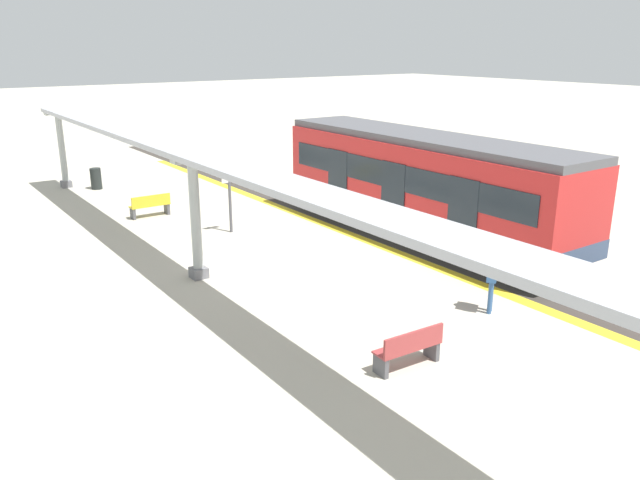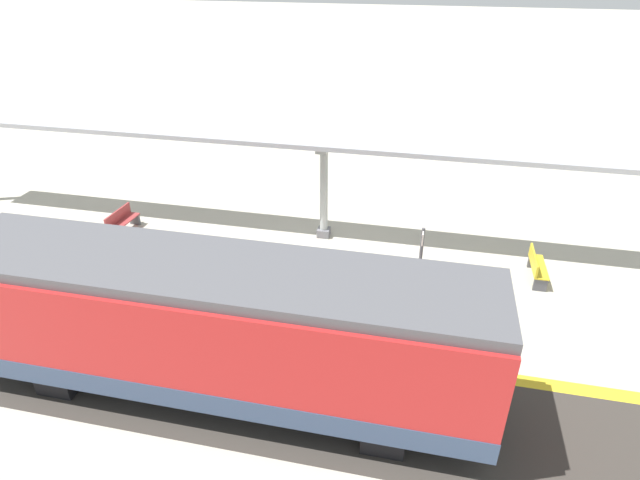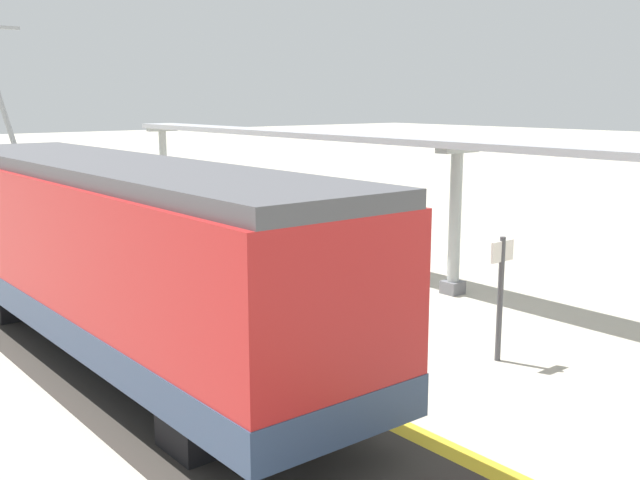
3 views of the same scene
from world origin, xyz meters
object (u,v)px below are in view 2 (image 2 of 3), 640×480
(train_near_carriage, at_px, (219,329))
(bench_near_end, at_px, (122,221))
(platform_info_sign, at_px, (421,255))
(bench_mid_platform, at_px, (536,266))
(canopy_pillar_second, at_px, (324,192))
(passenger_waiting_near_edge, at_px, (82,259))

(train_near_carriage, height_order, bench_near_end, train_near_carriage)
(platform_info_sign, bearing_deg, bench_mid_platform, -66.43)
(platform_info_sign, bearing_deg, canopy_pillar_second, 50.92)
(bench_near_end, bearing_deg, bench_mid_platform, -89.98)
(train_near_carriage, relative_size, passenger_waiting_near_edge, 6.95)
(platform_info_sign, bearing_deg, passenger_waiting_near_edge, 101.39)
(train_near_carriage, distance_m, bench_near_end, 9.37)
(bench_mid_platform, xyz_separation_m, platform_info_sign, (-1.56, 3.56, 0.89))
(canopy_pillar_second, height_order, platform_info_sign, canopy_pillar_second)
(bench_near_end, bearing_deg, platform_info_sign, -98.22)
(bench_near_end, bearing_deg, canopy_pillar_second, -79.86)
(passenger_waiting_near_edge, bearing_deg, canopy_pillar_second, -52.64)
(train_near_carriage, bearing_deg, bench_near_end, 44.80)
(bench_near_end, distance_m, bench_mid_platform, 14.30)
(canopy_pillar_second, xyz_separation_m, platform_info_sign, (-2.84, -3.50, -0.41))
(train_near_carriage, height_order, passenger_waiting_near_edge, train_near_carriage)
(bench_near_end, xyz_separation_m, passenger_waiting_near_edge, (-3.53, -0.92, 0.63))
(bench_near_end, bearing_deg, passenger_waiting_near_edge, -165.43)
(platform_info_sign, relative_size, passenger_waiting_near_edge, 1.28)
(train_near_carriage, xyz_separation_m, bench_mid_platform, (6.58, -7.76, -1.39))
(passenger_waiting_near_edge, bearing_deg, bench_mid_platform, -75.21)
(canopy_pillar_second, relative_size, bench_near_end, 2.25)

